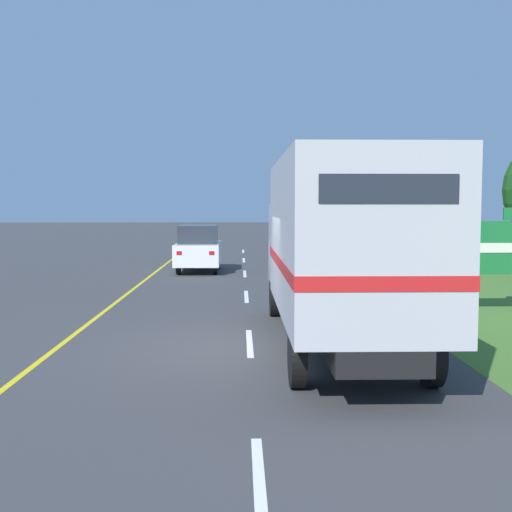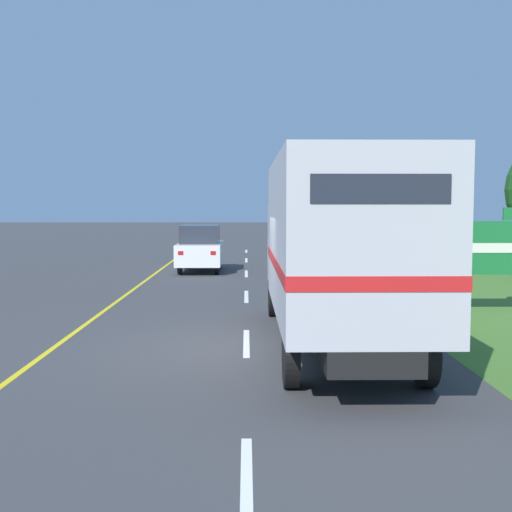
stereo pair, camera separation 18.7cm
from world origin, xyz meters
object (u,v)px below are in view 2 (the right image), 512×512
(horse_trailer_truck, at_px, (335,246))
(roadside_tree_far, at_px, (411,190))
(highway_sign, at_px, (488,249))
(lead_car_white, at_px, (200,248))
(delineator_post, at_px, (442,303))

(horse_trailer_truck, relative_size, roadside_tree_far, 1.65)
(horse_trailer_truck, bearing_deg, highway_sign, 42.43)
(lead_car_white, height_order, highway_sign, highway_sign)
(highway_sign, relative_size, delineator_post, 2.82)
(horse_trailer_truck, xyz_separation_m, delineator_post, (2.81, 2.52, -1.47))
(roadside_tree_far, bearing_deg, horse_trailer_truck, -108.15)
(horse_trailer_truck, distance_m, highway_sign, 5.99)
(horse_trailer_truck, distance_m, delineator_post, 4.05)
(lead_car_white, bearing_deg, delineator_post, -62.59)
(lead_car_white, distance_m, roadside_tree_far, 11.30)
(horse_trailer_truck, relative_size, delineator_post, 8.94)
(lead_car_white, distance_m, highway_sign, 13.48)
(delineator_post, bearing_deg, horse_trailer_truck, -138.10)
(roadside_tree_far, bearing_deg, lead_car_white, -155.06)
(horse_trailer_truck, height_order, highway_sign, horse_trailer_truck)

